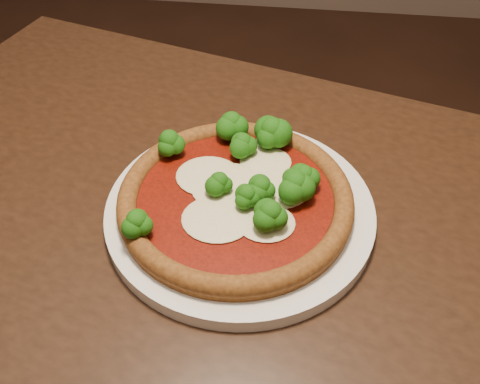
# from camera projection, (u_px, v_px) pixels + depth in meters

# --- Properties ---
(floor) EXTENTS (4.00, 4.00, 0.00)m
(floor) POSITION_uv_depth(u_px,v_px,m) (181.00, 376.00, 1.29)
(floor) COLOR black
(floor) RESTS_ON ground
(dining_table) EXTENTS (1.26, 0.99, 0.75)m
(dining_table) POSITION_uv_depth(u_px,v_px,m) (232.00, 286.00, 0.71)
(dining_table) COLOR black
(dining_table) RESTS_ON floor
(plate) EXTENTS (0.32, 0.32, 0.02)m
(plate) POSITION_uv_depth(u_px,v_px,m) (240.00, 210.00, 0.64)
(plate) COLOR white
(plate) RESTS_ON dining_table
(pizza) EXTENTS (0.28, 0.28, 0.06)m
(pizza) POSITION_uv_depth(u_px,v_px,m) (238.00, 192.00, 0.63)
(pizza) COLOR brown
(pizza) RESTS_ON plate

